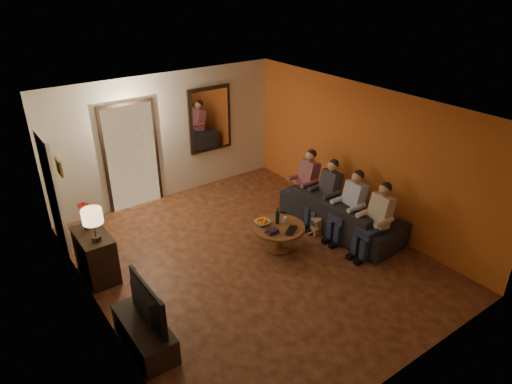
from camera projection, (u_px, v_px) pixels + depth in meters
floor at (252, 258)px, 7.71m from camera, size 5.00×6.00×0.01m
ceiling at (251, 109)px, 6.55m from camera, size 5.00×6.00×0.01m
back_wall at (167, 137)px, 9.31m from camera, size 5.00×0.02×2.60m
front_wall at (411, 289)px, 4.95m from camera, size 5.00×0.02×2.60m
left_wall at (92, 240)px, 5.83m from camera, size 0.02×6.00×2.60m
right_wall at (362, 155)px, 8.43m from camera, size 0.02×6.00×2.60m
orange_accent at (362, 155)px, 8.43m from camera, size 0.01×6.00×2.60m
kitchen_doorway at (132, 157)px, 8.99m from camera, size 1.00×0.06×2.10m
door_trim at (132, 157)px, 8.98m from camera, size 1.12×0.04×2.22m
fridge_glimpse at (144, 161)px, 9.19m from camera, size 0.45×0.03×1.70m
mirror_frame at (210, 119)px, 9.71m from camera, size 1.00×0.05×1.40m
mirror_glass at (211, 120)px, 9.69m from camera, size 0.86×0.02×1.26m
white_door at (53, 193)px, 7.64m from camera, size 0.06×0.85×2.04m
framed_art at (59, 167)px, 6.54m from camera, size 0.03×0.28×0.24m
art_canvas at (60, 167)px, 6.55m from camera, size 0.01×0.22×0.18m
dresser at (96, 255)px, 7.13m from camera, size 0.45×0.86×0.76m
table_lamp at (94, 225)px, 6.68m from camera, size 0.30×0.30×0.54m
flower_vase at (85, 216)px, 7.02m from camera, size 0.14×0.14×0.44m
tv_stand at (145, 333)px, 5.88m from camera, size 0.45×1.14×0.38m
tv at (140, 305)px, 5.67m from camera, size 0.98×0.13×0.57m
sofa at (341, 212)px, 8.43m from camera, size 2.43×1.09×0.69m
person_a at (377, 222)px, 7.62m from camera, size 0.60×0.40×1.20m
person_b at (350, 208)px, 8.05m from camera, size 0.60×0.40×1.20m
person_c at (327, 196)px, 8.49m from camera, size 0.60×0.40×1.20m
person_d at (306, 184)px, 8.92m from camera, size 0.60×0.40×1.20m
dog at (325, 219)px, 8.35m from camera, size 0.60×0.36×0.56m
coffee_table at (278, 238)px, 7.88m from camera, size 1.08×1.08×0.45m
bowl at (263, 223)px, 7.83m from camera, size 0.26×0.26×0.06m
oranges at (263, 219)px, 7.80m from camera, size 0.20×0.20×0.08m
wine_bottle at (278, 215)px, 7.81m from camera, size 0.07×0.07×0.31m
wine_glass at (285, 220)px, 7.89m from camera, size 0.06×0.06×0.10m
book_stack at (272, 231)px, 7.58m from camera, size 0.20×0.15×0.07m
laptop at (294, 231)px, 7.62m from camera, size 0.39×0.36×0.03m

